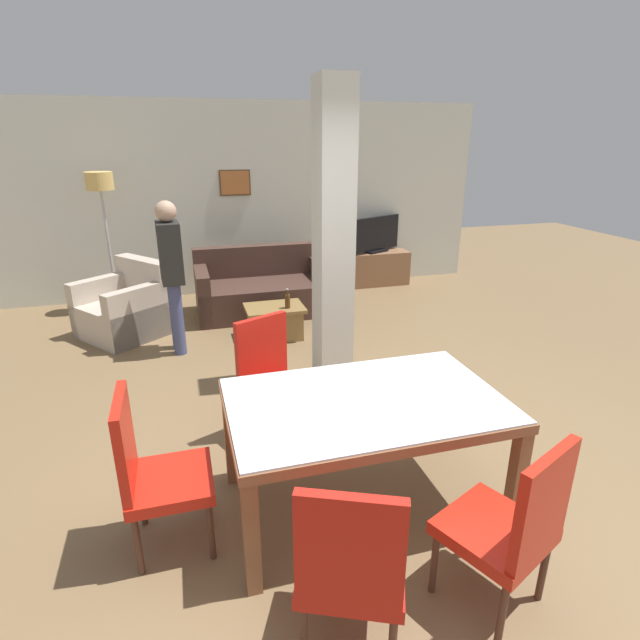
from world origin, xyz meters
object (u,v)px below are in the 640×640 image
(sofa, at_px, (263,291))
(floor_lamp, at_px, (101,195))
(armchair, at_px, (127,310))
(standing_person, at_px, (172,268))
(dining_chair_near_right, at_px, (512,524))
(tv_stand, at_px, (375,268))
(tv_screen, at_px, (376,235))
(dining_table, at_px, (365,421))
(dining_chair_far_left, at_px, (272,378))
(dining_chair_head_left, at_px, (153,469))
(bottle, at_px, (287,301))
(coffee_table, at_px, (275,322))
(dining_chair_near_left, at_px, (351,563))

(sofa, distance_m, floor_lamp, 2.35)
(armchair, xyz_separation_m, standing_person, (0.57, -0.69, 0.64))
(sofa, height_order, floor_lamp, floor_lamp)
(dining_chair_near_right, bearing_deg, tv_stand, 50.14)
(tv_stand, xyz_separation_m, tv_screen, (0.00, 0.00, 0.53))
(dining_table, bearing_deg, tv_stand, 67.31)
(dining_chair_far_left, bearing_deg, tv_stand, -145.90)
(dining_chair_near_right, bearing_deg, dining_chair_head_left, 127.07)
(tv_stand, height_order, tv_screen, tv_screen)
(dining_chair_far_left, height_order, bottle, dining_chair_far_left)
(dining_chair_far_left, distance_m, standing_person, 2.10)
(dining_chair_far_left, distance_m, bottle, 2.01)
(dining_chair_near_right, bearing_deg, dining_table, 90.00)
(dining_table, distance_m, tv_screen, 5.11)
(dining_table, bearing_deg, standing_person, 110.70)
(standing_person, bearing_deg, armchair, -144.36)
(coffee_table, bearing_deg, sofa, 88.24)
(sofa, bearing_deg, bottle, 95.65)
(coffee_table, relative_size, standing_person, 0.41)
(floor_lamp, bearing_deg, dining_table, -67.55)
(dining_chair_far_left, distance_m, coffee_table, 2.09)
(sofa, bearing_deg, floor_lamp, -17.44)
(sofa, bearing_deg, dining_chair_near_right, 94.32)
(dining_chair_near_right, distance_m, bottle, 3.74)
(dining_chair_head_left, distance_m, dining_chair_near_right, 1.86)
(dining_table, xyz_separation_m, bottle, (0.15, 2.84, -0.14))
(dining_chair_far_left, relative_size, dining_chair_near_right, 1.00)
(armchair, bearing_deg, bottle, -149.22)
(dining_chair_far_left, xyz_separation_m, standing_person, (-0.67, 1.94, 0.42))
(coffee_table, bearing_deg, dining_chair_head_left, -112.97)
(bottle, height_order, tv_stand, bottle)
(armchair, bearing_deg, standing_person, -178.21)
(sofa, bearing_deg, tv_stand, -157.39)
(coffee_table, bearing_deg, armchair, 159.94)
(bottle, bearing_deg, dining_chair_near_left, -98.32)
(dining_table, height_order, armchair, armchair)
(coffee_table, height_order, tv_stand, tv_stand)
(dining_chair_near_left, height_order, bottle, dining_chair_near_left)
(dining_chair_near_left, relative_size, sofa, 0.56)
(tv_stand, bearing_deg, dining_chair_far_left, -121.92)
(dining_chair_far_left, bearing_deg, armchair, -88.62)
(sofa, relative_size, tv_screen, 1.98)
(sofa, bearing_deg, tv_screen, -157.39)
(dining_chair_near_left, xyz_separation_m, armchair, (-1.25, 4.44, -0.22))
(dining_chair_near_left, relative_size, tv_stand, 0.93)
(armchair, distance_m, floor_lamp, 1.58)
(coffee_table, bearing_deg, floor_lamp, 139.89)
(dining_table, xyz_separation_m, dining_chair_head_left, (-1.23, 0.00, -0.10))
(coffee_table, relative_size, floor_lamp, 0.37)
(dining_chair_far_left, bearing_deg, floor_lamp, -91.92)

